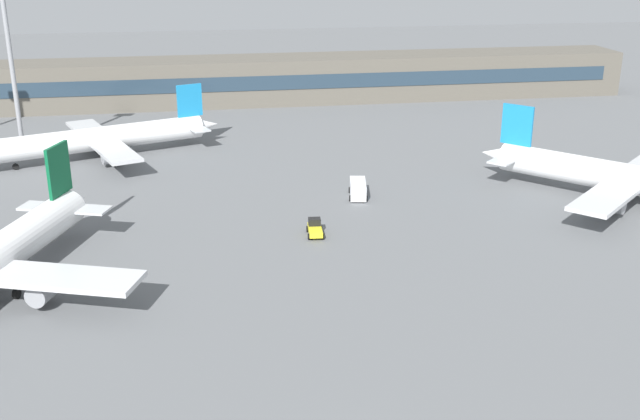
{
  "coord_description": "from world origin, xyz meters",
  "views": [
    {
      "loc": [
        -9.57,
        -40.01,
        32.4
      ],
      "look_at": [
        3.95,
        40.0,
        3.0
      ],
      "focal_mm": 42.91,
      "sensor_mm": 36.0,
      "label": 1
    }
  ],
  "objects_px": {
    "airplane_mid": "(639,181)",
    "floodlight_tower_west": "(11,61)",
    "baggage_tug_yellow": "(315,228)",
    "service_van_white": "(358,189)",
    "airplane_far": "(93,140)"
  },
  "relations": [
    {
      "from": "airplane_far",
      "to": "baggage_tug_yellow",
      "type": "distance_m",
      "value": 46.07
    },
    {
      "from": "airplane_far",
      "to": "baggage_tug_yellow",
      "type": "height_order",
      "value": "airplane_far"
    },
    {
      "from": "service_van_white",
      "to": "baggage_tug_yellow",
      "type": "bearing_deg",
      "value": -122.12
    },
    {
      "from": "airplane_far",
      "to": "baggage_tug_yellow",
      "type": "relative_size",
      "value": 10.47
    },
    {
      "from": "airplane_mid",
      "to": "floodlight_tower_west",
      "type": "height_order",
      "value": "floodlight_tower_west"
    },
    {
      "from": "baggage_tug_yellow",
      "to": "service_van_white",
      "type": "xyz_separation_m",
      "value": [
        7.67,
        12.22,
        0.31
      ]
    },
    {
      "from": "airplane_far",
      "to": "floodlight_tower_west",
      "type": "bearing_deg",
      "value": 163.85
    },
    {
      "from": "airplane_mid",
      "to": "floodlight_tower_west",
      "type": "relative_size",
      "value": 1.35
    },
    {
      "from": "baggage_tug_yellow",
      "to": "floodlight_tower_west",
      "type": "bearing_deg",
      "value": 134.63
    },
    {
      "from": "baggage_tug_yellow",
      "to": "service_van_white",
      "type": "relative_size",
      "value": 0.68
    },
    {
      "from": "airplane_far",
      "to": "floodlight_tower_west",
      "type": "xyz_separation_m",
      "value": [
        -11.0,
        3.19,
        11.65
      ]
    },
    {
      "from": "service_van_white",
      "to": "floodlight_tower_west",
      "type": "distance_m",
      "value": 55.88
    },
    {
      "from": "airplane_mid",
      "to": "floodlight_tower_west",
      "type": "distance_m",
      "value": 89.37
    },
    {
      "from": "service_van_white",
      "to": "floodlight_tower_west",
      "type": "bearing_deg",
      "value": 149.63
    },
    {
      "from": "airplane_mid",
      "to": "floodlight_tower_west",
      "type": "bearing_deg",
      "value": 155.61
    }
  ]
}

